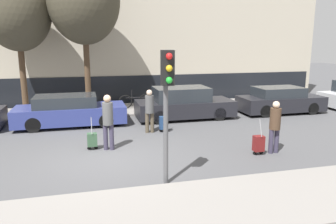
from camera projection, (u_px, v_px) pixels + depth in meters
name	position (u px, v px, depth m)	size (l,w,h in m)	color
ground_plane	(108.00, 158.00, 10.05)	(80.00, 80.00, 0.00)	#4C4C4F
sidewalk_near	(122.00, 218.00, 6.48)	(28.00, 2.50, 0.12)	gray
sidewalk_far	(98.00, 111.00, 16.67)	(28.00, 3.00, 0.12)	gray
building_facade	(92.00, 23.00, 19.16)	(28.00, 2.88, 9.19)	#B7AD99
parked_car_1	(70.00, 111.00, 13.86)	(4.56, 1.76, 1.31)	navy
parked_car_2	(184.00, 104.00, 15.18)	(4.49, 1.83, 1.47)	black
parked_car_3	(280.00, 101.00, 16.39)	(4.19, 1.72, 1.31)	black
pedestrian_left	(108.00, 119.00, 10.62)	(0.34, 0.34, 1.83)	#383347
trolley_left	(92.00, 140.00, 10.78)	(0.34, 0.29, 1.09)	#335138
pedestrian_center	(150.00, 108.00, 12.70)	(0.35, 0.34, 1.70)	#4C4233
trolley_center	(164.00, 123.00, 12.91)	(0.34, 0.29, 1.16)	navy
pedestrian_right	(275.00, 124.00, 10.32)	(0.35, 0.34, 1.69)	#383347
trolley_right	(259.00, 144.00, 10.28)	(0.34, 0.29, 1.15)	maroon
traffic_light	(167.00, 91.00, 7.62)	(0.28, 0.47, 3.31)	#515154
parked_bicycle	(135.00, 101.00, 16.97)	(1.77, 0.06, 0.96)	black
bare_tree_near_crossing	(84.00, 0.00, 15.26)	(3.38, 3.38, 7.38)	#4C3826
bare_tree_down_street	(17.00, 11.00, 15.02)	(3.07, 3.07, 6.69)	#4C3826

